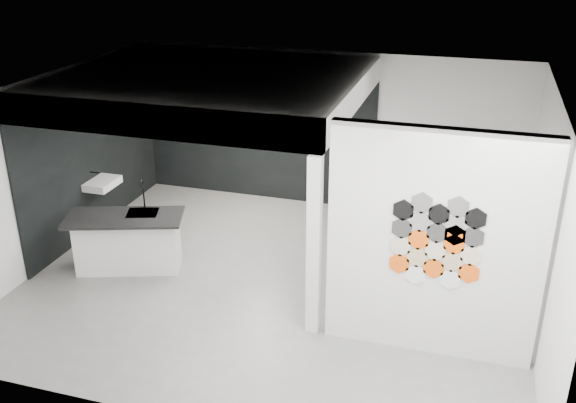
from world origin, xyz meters
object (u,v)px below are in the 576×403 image
at_px(bottle_dark, 241,125).
at_px(wall_basin, 102,184).
at_px(glass_bowl, 333,135).
at_px(glass_vase, 333,134).
at_px(partition_panel, 434,246).
at_px(utensil_cup, 221,125).
at_px(kettle, 318,132).
at_px(kitchen_island, 128,241).
at_px(stockpot, 195,121).

bearing_deg(bottle_dark, wall_basin, -128.91).
distance_m(glass_bowl, glass_vase, 0.02).
xyz_separation_m(partition_panel, utensil_cup, (-4.19, 3.87, -0.03)).
xyz_separation_m(partition_panel, bottle_dark, (-3.80, 3.87, 0.00)).
relative_size(partition_panel, bottle_dark, 17.32).
bearing_deg(kettle, utensil_cup, 174.43).
distance_m(kettle, glass_bowl, 0.27).
xyz_separation_m(wall_basin, kettle, (3.12, 2.07, 0.55)).
height_order(partition_panel, kettle, partition_panel).
bearing_deg(kitchen_island, kettle, 37.57).
height_order(wall_basin, kitchen_island, kitchen_island).
bearing_deg(utensil_cup, kitchen_island, -94.49).
distance_m(kettle, bottle_dark, 1.46).
height_order(wall_basin, kettle, kettle).
distance_m(stockpot, glass_vase, 2.63).
relative_size(kettle, glass_bowl, 1.52).
relative_size(kitchen_island, bottle_dark, 11.31).
relative_size(glass_bowl, glass_vase, 0.99).
relative_size(partition_panel, utensil_cup, 28.18).
bearing_deg(stockpot, bottle_dark, 0.00).
distance_m(kitchen_island, utensil_cup, 3.26).
xyz_separation_m(wall_basin, kitchen_island, (1.03, -1.06, -0.39)).
distance_m(wall_basin, glass_vase, 4.00).
height_order(partition_panel, glass_vase, partition_panel).
bearing_deg(wall_basin, kitchen_island, -45.84).
relative_size(wall_basin, glass_vase, 4.96).
xyz_separation_m(kitchen_island, bottle_dark, (0.64, 3.12, 0.94)).
relative_size(glass_vase, utensil_cup, 1.22).
relative_size(kitchen_island, glass_bowl, 15.19).
relative_size(stockpot, glass_bowl, 1.64).
xyz_separation_m(glass_vase, bottle_dark, (-1.72, 0.00, 0.02)).
relative_size(wall_basin, kitchen_island, 0.33).
height_order(stockpot, glass_bowl, stockpot).
relative_size(partition_panel, kitchen_island, 1.53).
bearing_deg(partition_panel, kettle, 121.19).
distance_m(kettle, glass_vase, 0.27).
xyz_separation_m(kitchen_island, glass_bowl, (2.36, 3.12, 0.91)).
distance_m(glass_vase, utensil_cup, 2.12).
height_order(kitchen_island, bottle_dark, bottle_dark).
height_order(glass_bowl, glass_vase, glass_vase).
bearing_deg(partition_panel, glass_bowl, 118.23).
height_order(kitchen_island, stockpot, stockpot).
xyz_separation_m(stockpot, bottle_dark, (0.90, 0.00, 0.00)).
height_order(partition_panel, kitchen_island, partition_panel).
bearing_deg(kitchen_island, glass_vase, 34.35).
xyz_separation_m(wall_basin, bottle_dark, (1.67, 2.07, 0.55)).
bearing_deg(wall_basin, utensil_cup, 58.36).
bearing_deg(kitchen_island, bottle_dark, 59.89).
bearing_deg(glass_bowl, kettle, 180.00).
bearing_deg(glass_vase, stockpot, 180.00).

